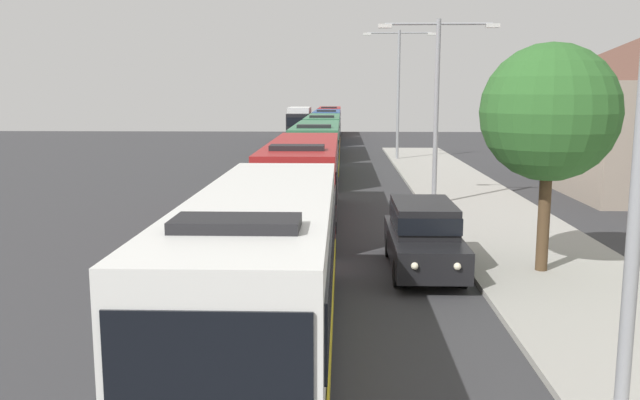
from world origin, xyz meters
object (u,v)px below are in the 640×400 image
object	(u,v)px
bus_lead	(264,266)
bus_middle	(317,148)
white_suv	(423,234)
bus_fourth_in_line	(323,134)
streetlamp_mid	(437,93)
bus_rear	(327,125)
streetlamp_far	(398,82)
box_truck_oncoming	(299,120)
bus_tail_end	(330,119)
roadside_tree	(550,113)
bus_second_in_line	(303,178)

from	to	relation	value
bus_lead	bus_middle	distance (m)	25.84
white_suv	bus_lead	bearing A→B (deg)	-121.77
bus_lead	bus_fourth_in_line	distance (m)	39.23
bus_middle	streetlamp_mid	xyz separation A→B (m)	(5.40, -9.62, 3.16)
bus_rear	streetlamp_far	world-z (taller)	streetlamp_far
bus_middle	box_truck_oncoming	distance (m)	36.19
bus_lead	bus_middle	xyz separation A→B (m)	(0.00, 25.84, 0.00)
bus_middle	bus_fourth_in_line	distance (m)	13.39
bus_middle	bus_rear	size ratio (longest dim) A/B	1.02
bus_tail_end	roadside_tree	xyz separation A→B (m)	(6.84, -60.15, 2.67)
bus_lead	bus_fourth_in_line	bearing A→B (deg)	90.00
bus_middle	streetlamp_far	size ratio (longest dim) A/B	1.31
roadside_tree	streetlamp_far	bearing A→B (deg)	92.74
box_truck_oncoming	streetlamp_far	xyz separation A→B (m)	(8.70, -26.33, 3.81)
box_truck_oncoming	streetlamp_far	distance (m)	27.99
bus_second_in_line	roadside_tree	xyz separation A→B (m)	(6.84, -7.06, 2.67)
bus_fourth_in_line	bus_rear	distance (m)	13.69
white_suv	streetlamp_mid	xyz separation A→B (m)	(1.70, 10.25, 3.81)
bus_rear	box_truck_oncoming	bearing A→B (deg)	110.23
bus_middle	bus_second_in_line	bearing A→B (deg)	-90.00
bus_fourth_in_line	streetlamp_mid	bearing A→B (deg)	-76.80
bus_middle	white_suv	xyz separation A→B (m)	(3.70, -19.86, -0.66)
box_truck_oncoming	streetlamp_mid	world-z (taller)	streetlamp_mid
bus_lead	streetlamp_far	size ratio (longest dim) A/B	1.18
white_suv	roadside_tree	size ratio (longest dim) A/B	0.84
streetlamp_far	streetlamp_mid	bearing A→B (deg)	-90.00
bus_rear	white_suv	world-z (taller)	bus_rear
bus_fourth_in_line	bus_tail_end	distance (m)	26.46
bus_rear	bus_second_in_line	bearing A→B (deg)	-90.00
bus_second_in_line	bus_rear	bearing A→B (deg)	90.00
bus_middle	streetlamp_far	world-z (taller)	streetlamp_far
bus_fourth_in_line	roadside_tree	distance (m)	34.48
bus_lead	bus_rear	world-z (taller)	same
box_truck_oncoming	roadside_tree	xyz separation A→B (m)	(10.14, -56.34, 2.65)
bus_lead	roadside_tree	xyz separation A→B (m)	(6.84, 5.54, 2.67)
bus_lead	bus_second_in_line	world-z (taller)	same
white_suv	bus_fourth_in_line	bearing A→B (deg)	96.35
roadside_tree	bus_second_in_line	bearing A→B (deg)	134.08
bus_middle	box_truck_oncoming	size ratio (longest dim) A/B	1.46
bus_second_in_line	bus_middle	xyz separation A→B (m)	(0.00, 13.24, 0.00)
roadside_tree	bus_tail_end	bearing A→B (deg)	96.48
bus_second_in_line	bus_middle	world-z (taller)	same
bus_second_in_line	roadside_tree	size ratio (longest dim) A/B	1.86
bus_fourth_in_line	bus_rear	bearing A→B (deg)	90.00
bus_tail_end	roadside_tree	distance (m)	60.59
white_suv	roadside_tree	distance (m)	4.59
bus_middle	roadside_tree	size ratio (longest dim) A/B	1.95
streetlamp_far	bus_lead	bearing A→B (deg)	-98.63
bus_fourth_in_line	bus_rear	size ratio (longest dim) A/B	1.04
bus_fourth_in_line	box_truck_oncoming	xyz separation A→B (m)	(-3.30, 22.65, 0.02)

